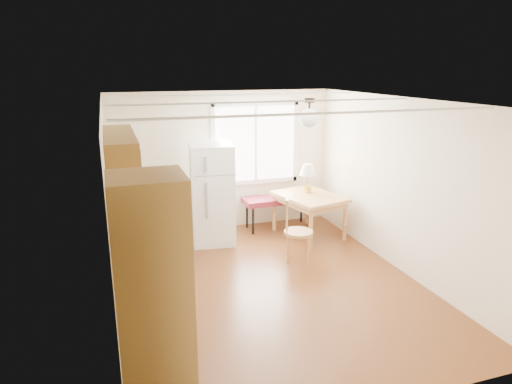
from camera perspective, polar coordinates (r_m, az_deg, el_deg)
name	(u,v)px	position (r m, az deg, el deg)	size (l,w,h in m)	color
room_shell	(270,198)	(5.94, 1.81, -0.75)	(4.60, 5.60, 2.62)	#4C240F
kitchen_run	(142,263)	(5.17, -14.11, -8.62)	(0.65, 3.40, 2.20)	brown
window_unit	(255,143)	(8.35, -0.08, 6.10)	(1.64, 0.05, 1.51)	white
pendant_light	(309,117)	(6.38, 6.64, 9.31)	(0.26, 0.26, 0.40)	black
refrigerator	(212,194)	(7.65, -5.51, -0.26)	(0.77, 0.77, 1.69)	white
bench	(278,200)	(8.37, 2.80, -1.02)	(1.32, 0.52, 0.60)	maroon
dining_table	(309,201)	(8.02, 6.67, -1.09)	(1.15, 1.37, 0.74)	#B17B44
chair	(292,225)	(6.98, 4.58, -4.09)	(0.50, 0.49, 1.01)	#B17B44
table_lamp	(308,172)	(8.07, 6.49, 2.51)	(0.30, 0.30, 0.51)	gold
coffee_maker	(141,253)	(4.92, -14.14, -7.46)	(0.23, 0.27, 0.36)	black
kettle	(134,253)	(5.08, -14.96, -7.35)	(0.11, 0.11, 0.21)	red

